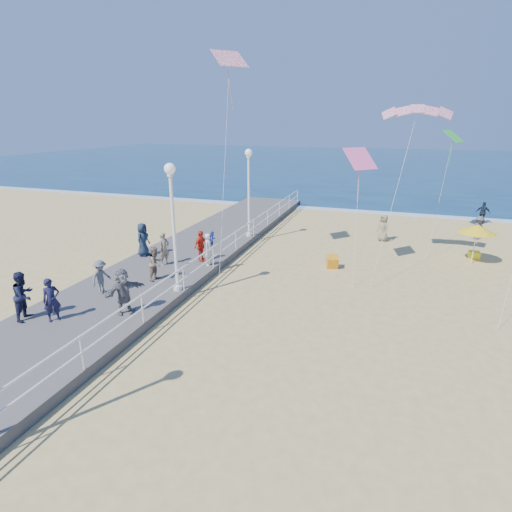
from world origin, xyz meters
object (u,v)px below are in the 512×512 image
(woman_holding_toddler, at_px, (209,250))
(spectator_7, at_px, (24,295))
(lamp_post_far, at_px, (249,184))
(beach_walker_a, at_px, (478,228))
(toddler_held, at_px, (213,240))
(beach_walker_b, at_px, (483,213))
(spectator_3, at_px, (201,246))
(spectator_2, at_px, (101,277))
(beach_chair_left, at_px, (474,255))
(spectator_1, at_px, (156,263))
(box_kite, at_px, (332,263))
(spectator_5, at_px, (124,291))
(spectator_6, at_px, (164,249))
(beach_walker_c, at_px, (383,228))
(lamp_post_mid, at_px, (173,215))
(spectator_4, at_px, (143,240))
(beach_umbrella, at_px, (477,229))
(spectator_0, at_px, (52,300))

(woman_holding_toddler, relative_size, spectator_7, 0.90)
(lamp_post_far, height_order, beach_walker_a, lamp_post_far)
(toddler_held, height_order, beach_walker_b, toddler_held)
(spectator_3, bearing_deg, spectator_2, 167.96)
(spectator_2, bearing_deg, beach_walker_a, -39.47)
(beach_walker_a, xyz_separation_m, beach_walker_b, (1.08, 4.91, 0.04))
(beach_chair_left, bearing_deg, lamp_post_far, -175.51)
(beach_walker_a, relative_size, beach_chair_left, 2.82)
(spectator_1, xyz_separation_m, beach_chair_left, (14.43, 9.26, -0.98))
(box_kite, bearing_deg, spectator_3, -177.74)
(lamp_post_far, bearing_deg, spectator_5, -93.98)
(beach_walker_a, bearing_deg, toddler_held, -166.92)
(spectator_6, distance_m, spectator_7, 6.90)
(box_kite, bearing_deg, lamp_post_far, 135.01)
(lamp_post_far, xyz_separation_m, beach_walker_c, (7.97, 2.98, -2.81))
(woman_holding_toddler, height_order, spectator_7, spectator_7)
(spectator_1, bearing_deg, spectator_6, 24.83)
(beach_walker_a, bearing_deg, box_kite, -159.25)
(woman_holding_toddler, distance_m, box_kite, 6.38)
(beach_walker_b, bearing_deg, spectator_6, 58.05)
(lamp_post_far, xyz_separation_m, spectator_7, (-3.90, -13.07, -2.36))
(lamp_post_mid, height_order, spectator_6, lamp_post_mid)
(toddler_held, height_order, spectator_4, spectator_4)
(spectator_5, bearing_deg, woman_holding_toddler, 15.46)
(toddler_held, height_order, spectator_2, toddler_held)
(beach_umbrella, bearing_deg, lamp_post_mid, -144.39)
(beach_chair_left, bearing_deg, beach_umbrella, -105.21)
(spectator_7, distance_m, beach_walker_a, 25.42)
(woman_holding_toddler, xyz_separation_m, box_kite, (5.75, 2.61, -0.91))
(spectator_3, bearing_deg, beach_umbrella, -57.63)
(box_kite, bearing_deg, beach_walker_b, 39.07)
(woman_holding_toddler, relative_size, spectator_3, 1.01)
(spectator_1, distance_m, spectator_6, 1.99)
(woman_holding_toddler, distance_m, beach_walker_c, 11.84)
(woman_holding_toddler, relative_size, toddler_held, 1.86)
(spectator_4, xyz_separation_m, spectator_7, (0.12, -7.59, 0.01))
(woman_holding_toddler, xyz_separation_m, spectator_4, (-3.97, 0.24, 0.08))
(spectator_0, bearing_deg, beach_chair_left, -14.64)
(lamp_post_far, relative_size, spectator_1, 3.43)
(spectator_2, height_order, beach_umbrella, beach_umbrella)
(spectator_3, relative_size, spectator_4, 0.90)
(toddler_held, height_order, spectator_7, spectator_7)
(spectator_7, height_order, beach_walker_a, spectator_7)
(spectator_2, bearing_deg, beach_walker_b, -33.43)
(spectator_4, bearing_deg, spectator_1, -137.05)
(spectator_0, xyz_separation_m, beach_chair_left, (15.77, 13.90, -1.01))
(spectator_6, bearing_deg, beach_walker_b, -26.71)
(spectator_4, bearing_deg, spectator_2, -165.44)
(spectator_1, bearing_deg, lamp_post_mid, -112.10)
(spectator_6, distance_m, beach_walker_a, 19.71)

